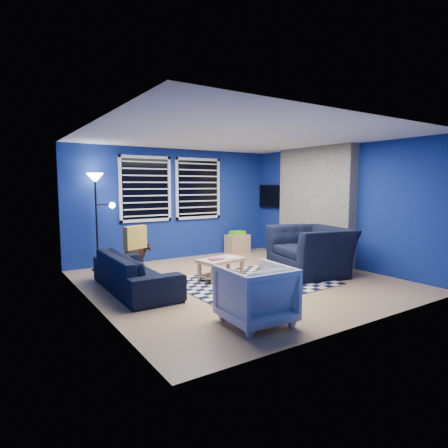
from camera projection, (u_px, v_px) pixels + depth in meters
name	position (u px, v px, depth m)	size (l,w,h in m)	color
floor	(240.00, 281.00, 6.60)	(5.00, 5.00, 0.00)	tan
ceiling	(241.00, 137.00, 6.34)	(5.00, 5.00, 0.00)	white
wall_back	(177.00, 204.00, 8.55)	(5.00, 5.00, 0.00)	navy
wall_left	(92.00, 217.00, 5.11)	(5.00, 5.00, 0.00)	navy
wall_right	(337.00, 206.00, 7.83)	(5.00, 5.00, 0.00)	navy
fireplace	(315.00, 207.00, 8.18)	(0.65, 2.00, 2.50)	gray
window_left	(146.00, 189.00, 8.07)	(1.17, 0.06, 1.42)	black
window_right	(198.00, 189.00, 8.78)	(1.17, 0.06, 1.42)	black
tv	(273.00, 196.00, 9.45)	(0.07, 1.00, 0.58)	black
rug	(252.00, 282.00, 6.49)	(2.50, 2.00, 0.02)	black
sofa	(135.00, 272.00, 5.99)	(0.81, 2.08, 0.61)	black
armchair_big	(311.00, 251.00, 7.08)	(1.20, 1.38, 0.89)	black
armchair_bent	(256.00, 294.00, 4.54)	(0.78, 0.80, 0.73)	gray
rocking_horse	(136.00, 255.00, 7.39)	(0.55, 0.25, 0.46)	#4A2B17
coffee_table	(221.00, 264.00, 6.62)	(0.88, 0.60, 0.41)	#DDAD7C
cabinet	(237.00, 243.00, 9.28)	(0.56, 0.38, 0.55)	#DDAD7C
floor_lamp	(97.00, 191.00, 7.30)	(0.52, 0.32, 1.92)	black
throw_pillow	(135.00, 237.00, 6.33)	(0.41, 0.12, 0.39)	gold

